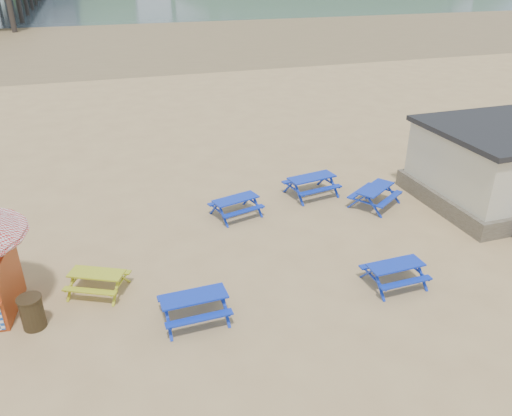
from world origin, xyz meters
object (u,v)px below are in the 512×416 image
object	(u,v)px
litter_bin	(32,312)
picnic_table_yellow	(98,282)
picnic_table_blue_a	(236,207)
picnic_table_blue_b	(311,186)

from	to	relation	value
litter_bin	picnic_table_yellow	bearing A→B (deg)	32.86
picnic_table_yellow	litter_bin	xyz separation A→B (m)	(-1.72, -1.11, 0.15)
picnic_table_blue_a	litter_bin	xyz separation A→B (m)	(-7.02, -4.60, 0.12)
picnic_table_blue_a	picnic_table_yellow	world-z (taller)	picnic_table_blue_a
picnic_table_blue_b	litter_bin	size ratio (longest dim) A/B	2.32
picnic_table_blue_a	picnic_table_blue_b	world-z (taller)	picnic_table_blue_b
picnic_table_blue_a	picnic_table_yellow	xyz separation A→B (m)	(-5.29, -3.49, -0.03)
picnic_table_blue_b	litter_bin	bearing A→B (deg)	-161.87
picnic_table_blue_a	litter_bin	bearing A→B (deg)	-161.26
picnic_table_blue_b	litter_bin	xyz separation A→B (m)	(-10.56, -5.43, 0.07)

